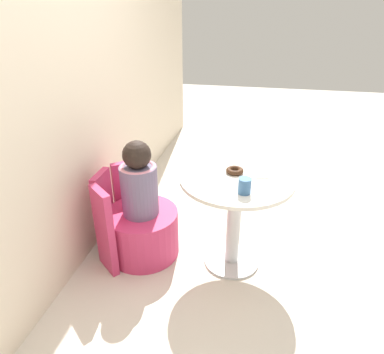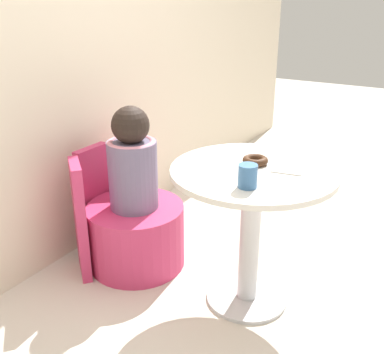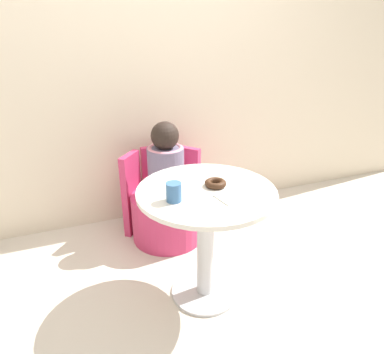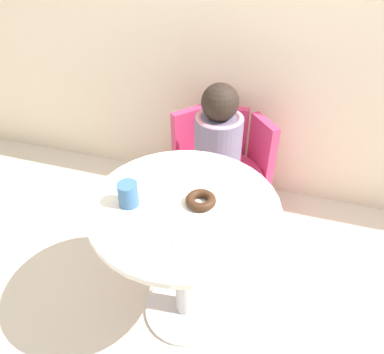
{
  "view_description": "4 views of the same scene",
  "coord_description": "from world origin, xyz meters",
  "px_view_note": "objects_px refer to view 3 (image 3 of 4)",
  "views": [
    {
      "loc": [
        -1.91,
        -0.08,
        1.67
      ],
      "look_at": [
        0.07,
        0.34,
        0.64
      ],
      "focal_mm": 32.0,
      "sensor_mm": 36.0,
      "label": 1
    },
    {
      "loc": [
        -1.64,
        -0.68,
        1.39
      ],
      "look_at": [
        0.01,
        0.34,
        0.6
      ],
      "focal_mm": 42.0,
      "sensor_mm": 36.0,
      "label": 2
    },
    {
      "loc": [
        -0.59,
        -1.42,
        1.45
      ],
      "look_at": [
        0.08,
        0.32,
        0.64
      ],
      "focal_mm": 32.0,
      "sensor_mm": 36.0,
      "label": 3
    },
    {
      "loc": [
        0.39,
        -0.96,
        1.62
      ],
      "look_at": [
        -0.01,
        0.32,
        0.6
      ],
      "focal_mm": 35.0,
      "sensor_mm": 36.0,
      "label": 4
    }
  ],
  "objects_px": {
    "tub_chair": "(168,216)",
    "donut": "(215,183)",
    "child_figure": "(166,163)",
    "cup": "(174,192)",
    "round_table": "(206,220)"
  },
  "relations": [
    {
      "from": "tub_chair",
      "to": "donut",
      "type": "xyz_separation_m",
      "value": [
        0.08,
        -0.64,
        0.53
      ]
    },
    {
      "from": "child_figure",
      "to": "cup",
      "type": "xyz_separation_m",
      "value": [
        -0.17,
        -0.72,
        0.14
      ]
    },
    {
      "from": "round_table",
      "to": "tub_chair",
      "type": "bearing_deg",
      "value": 92.2
    },
    {
      "from": "child_figure",
      "to": "round_table",
      "type": "bearing_deg",
      "value": -87.8
    },
    {
      "from": "tub_chair",
      "to": "round_table",
      "type": "bearing_deg",
      "value": -87.8
    },
    {
      "from": "round_table",
      "to": "tub_chair",
      "type": "relative_size",
      "value": 1.4
    },
    {
      "from": "child_figure",
      "to": "donut",
      "type": "height_order",
      "value": "child_figure"
    },
    {
      "from": "donut",
      "to": "cup",
      "type": "distance_m",
      "value": 0.27
    },
    {
      "from": "tub_chair",
      "to": "child_figure",
      "type": "height_order",
      "value": "child_figure"
    },
    {
      "from": "tub_chair",
      "to": "donut",
      "type": "height_order",
      "value": "donut"
    },
    {
      "from": "tub_chair",
      "to": "child_figure",
      "type": "bearing_deg",
      "value": 0.0
    },
    {
      "from": "round_table",
      "to": "cup",
      "type": "height_order",
      "value": "cup"
    },
    {
      "from": "donut",
      "to": "round_table",
      "type": "bearing_deg",
      "value": -161.98
    },
    {
      "from": "round_table",
      "to": "child_figure",
      "type": "xyz_separation_m",
      "value": [
        -0.03,
        0.66,
        0.09
      ]
    },
    {
      "from": "donut",
      "to": "tub_chair",
      "type": "bearing_deg",
      "value": 97.58
    }
  ]
}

